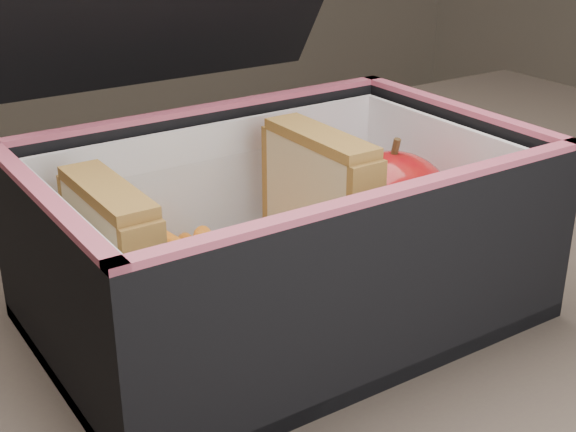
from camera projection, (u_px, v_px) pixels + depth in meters
name	position (u px, v px, depth m)	size (l,w,h in m)	color
kitchen_table	(341.00, 392.00, 0.60)	(1.20, 0.80, 0.75)	brown
lunch_bag	(279.00, 221.00, 0.50)	(0.30, 0.31, 0.28)	black
plastic_tub	(225.00, 256.00, 0.49)	(0.18, 0.13, 0.08)	white
sandwich_left	(114.00, 266.00, 0.45)	(0.02, 0.09, 0.10)	tan
sandwich_right	(319.00, 207.00, 0.52)	(0.03, 0.09, 0.10)	tan
carrot_sticks	(228.00, 284.00, 0.49)	(0.05, 0.16, 0.03)	orange
paper_napkin	(384.00, 257.00, 0.56)	(0.07, 0.07, 0.01)	white
red_apple	(392.00, 207.00, 0.54)	(0.09, 0.09, 0.09)	maroon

